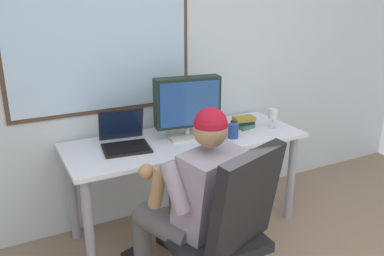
{
  "coord_description": "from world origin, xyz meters",
  "views": [
    {
      "loc": [
        -1.14,
        -0.54,
        1.75
      ],
      "look_at": [
        -0.08,
        1.52,
        0.95
      ],
      "focal_mm": 37.04,
      "sensor_mm": 36.0,
      "label": 1
    }
  ],
  "objects_px": {
    "desk": "(186,152)",
    "laptop": "(124,137)",
    "coffee_mug": "(233,131)",
    "wine_glass": "(273,115)",
    "crt_monitor": "(187,104)",
    "book_stack": "(243,122)",
    "person_seated": "(193,196)",
    "office_chair": "(228,222)"
  },
  "relations": [
    {
      "from": "laptop",
      "to": "coffee_mug",
      "type": "height_order",
      "value": "laptop"
    },
    {
      "from": "book_stack",
      "to": "office_chair",
      "type": "bearing_deg",
      "value": -128.3
    },
    {
      "from": "wine_glass",
      "to": "crt_monitor",
      "type": "bearing_deg",
      "value": 168.82
    },
    {
      "from": "person_seated",
      "to": "wine_glass",
      "type": "height_order",
      "value": "person_seated"
    },
    {
      "from": "office_chair",
      "to": "book_stack",
      "type": "height_order",
      "value": "office_chair"
    },
    {
      "from": "laptop",
      "to": "book_stack",
      "type": "bearing_deg",
      "value": -3.13
    },
    {
      "from": "coffee_mug",
      "to": "laptop",
      "type": "bearing_deg",
      "value": 164.37
    },
    {
      "from": "desk",
      "to": "book_stack",
      "type": "xyz_separation_m",
      "value": [
        0.51,
        0.01,
        0.15
      ]
    },
    {
      "from": "desk",
      "to": "person_seated",
      "type": "height_order",
      "value": "person_seated"
    },
    {
      "from": "crt_monitor",
      "to": "office_chair",
      "type": "bearing_deg",
      "value": -102.09
    },
    {
      "from": "desk",
      "to": "person_seated",
      "type": "xyz_separation_m",
      "value": [
        -0.24,
        -0.57,
        -0.03
      ]
    },
    {
      "from": "book_stack",
      "to": "coffee_mug",
      "type": "distance_m",
      "value": 0.25
    },
    {
      "from": "desk",
      "to": "wine_glass",
      "type": "relative_size",
      "value": 11.18
    },
    {
      "from": "office_chair",
      "to": "laptop",
      "type": "distance_m",
      "value": 0.98
    },
    {
      "from": "crt_monitor",
      "to": "person_seated",
      "type": "bearing_deg",
      "value": -113.75
    },
    {
      "from": "crt_monitor",
      "to": "laptop",
      "type": "height_order",
      "value": "crt_monitor"
    },
    {
      "from": "desk",
      "to": "crt_monitor",
      "type": "height_order",
      "value": "crt_monitor"
    },
    {
      "from": "laptop",
      "to": "book_stack",
      "type": "distance_m",
      "value": 0.96
    },
    {
      "from": "laptop",
      "to": "coffee_mug",
      "type": "relative_size",
      "value": 3.51
    },
    {
      "from": "wine_glass",
      "to": "book_stack",
      "type": "bearing_deg",
      "value": 148.89
    },
    {
      "from": "crt_monitor",
      "to": "coffee_mug",
      "type": "distance_m",
      "value": 0.39
    },
    {
      "from": "office_chair",
      "to": "coffee_mug",
      "type": "bearing_deg",
      "value": 55.69
    },
    {
      "from": "crt_monitor",
      "to": "book_stack",
      "type": "distance_m",
      "value": 0.52
    },
    {
      "from": "desk",
      "to": "laptop",
      "type": "xyz_separation_m",
      "value": [
        -0.45,
        0.06,
        0.17
      ]
    },
    {
      "from": "crt_monitor",
      "to": "coffee_mug",
      "type": "height_order",
      "value": "crt_monitor"
    },
    {
      "from": "desk",
      "to": "person_seated",
      "type": "bearing_deg",
      "value": -112.63
    },
    {
      "from": "crt_monitor",
      "to": "book_stack",
      "type": "height_order",
      "value": "crt_monitor"
    },
    {
      "from": "person_seated",
      "to": "coffee_mug",
      "type": "relative_size",
      "value": 11.38
    },
    {
      "from": "book_stack",
      "to": "wine_glass",
      "type": "bearing_deg",
      "value": -31.11
    },
    {
      "from": "person_seated",
      "to": "book_stack",
      "type": "height_order",
      "value": "person_seated"
    },
    {
      "from": "crt_monitor",
      "to": "wine_glass",
      "type": "height_order",
      "value": "crt_monitor"
    },
    {
      "from": "office_chair",
      "to": "wine_glass",
      "type": "xyz_separation_m",
      "value": [
        0.86,
        0.73,
        0.3
      ]
    },
    {
      "from": "wine_glass",
      "to": "book_stack",
      "type": "relative_size",
      "value": 0.89
    },
    {
      "from": "desk",
      "to": "laptop",
      "type": "bearing_deg",
      "value": 171.91
    },
    {
      "from": "coffee_mug",
      "to": "wine_glass",
      "type": "bearing_deg",
      "value": 6.46
    },
    {
      "from": "person_seated",
      "to": "crt_monitor",
      "type": "bearing_deg",
      "value": 66.25
    },
    {
      "from": "laptop",
      "to": "wine_glass",
      "type": "bearing_deg",
      "value": -8.31
    },
    {
      "from": "office_chair",
      "to": "crt_monitor",
      "type": "relative_size",
      "value": 2.07
    },
    {
      "from": "wine_glass",
      "to": "desk",
      "type": "bearing_deg",
      "value": 171.55
    },
    {
      "from": "crt_monitor",
      "to": "laptop",
      "type": "xyz_separation_m",
      "value": [
        -0.47,
        0.03,
        -0.18
      ]
    },
    {
      "from": "laptop",
      "to": "book_stack",
      "type": "height_order",
      "value": "laptop"
    },
    {
      "from": "person_seated",
      "to": "coffee_mug",
      "type": "xyz_separation_m",
      "value": [
        0.55,
        0.43,
        0.19
      ]
    }
  ]
}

